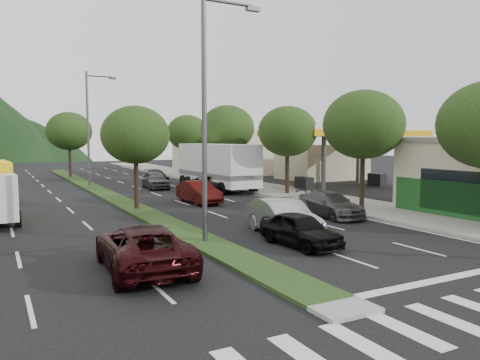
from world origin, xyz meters
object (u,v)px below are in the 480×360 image
car_queue_e (155,180)px  car_queue_b (330,204)px  car_queue_d (209,185)px  tree_med_far (69,131)px  car_queue_a (300,229)px  sedan_silver (283,218)px  tree_r_b (363,125)px  streetlight_mid (90,123)px  motorhome (217,165)px  tree_r_d (227,128)px  car_queue_c (199,192)px  tree_r_c (288,131)px  car_queue_f (156,176)px  tree_med_near (135,135)px  suv_maroon (143,247)px  streetlight_near (209,104)px  tree_r_e (188,132)px

car_queue_e → car_queue_b: bearing=-72.8°
car_queue_d → car_queue_e: bearing=125.1°
tree_med_far → car_queue_a: bearing=-85.4°
sedan_silver → car_queue_b: sedan_silver is taller
tree_r_b → streetlight_mid: 24.09m
tree_med_far → motorhome: (8.95, -18.15, -3.00)m
tree_r_d → car_queue_b: size_ratio=1.55×
car_queue_c → motorhome: motorhome is taller
car_queue_e → sedan_silver: bearing=-87.8°
car_queue_a → car_queue_c: size_ratio=0.89×
tree_r_c → streetlight_mid: (-11.79, 13.00, 0.84)m
car_queue_e → tree_r_d: bearing=12.0°
car_queue_b → car_queue_f: 23.42m
tree_r_d → tree_med_far: bearing=130.6°
tree_r_d → car_queue_a: tree_r_d is taller
tree_r_b → tree_med_near: size_ratio=1.15×
streetlight_mid → car_queue_c: size_ratio=2.29×
tree_r_d → suv_maroon: (-15.31, -24.60, -4.44)m
streetlight_near → car_queue_d: streetlight_near is taller
tree_r_c → suv_maroon: (-15.31, -14.60, -4.00)m
tree_r_b → tree_med_near: (-12.00, 6.00, -0.61)m
tree_r_b → car_queue_b: (-3.37, -1.20, -4.36)m
tree_r_b → tree_r_e: 28.00m
streetlight_near → sedan_silver: bearing=-3.0°
car_queue_b → motorhome: bearing=92.2°
car_queue_a → car_queue_b: 7.46m
car_queue_b → car_queue_d: size_ratio=1.01×
streetlight_mid → tree_r_e: bearing=30.7°
tree_med_near → streetlight_near: 10.07m
streetlight_mid → sedan_silver: streetlight_mid is taller
streetlight_mid → car_queue_e: size_ratio=2.28×
tree_r_c → car_queue_b: tree_r_c is taller
streetlight_mid → car_queue_d: (7.24, -8.88, -4.95)m
tree_r_e → car_queue_b: 29.69m
car_queue_f → tree_r_d: bearing=-31.8°
tree_r_e → tree_med_near: 25.06m
tree_r_c → streetlight_near: streetlight_near is taller
tree_r_d → sedan_silver: bearing=-110.7°
car_queue_a → tree_med_far: bearing=90.7°
tree_med_near → streetlight_near: (0.21, -10.00, 1.16)m
streetlight_near → tree_r_b: bearing=18.7°
tree_med_near → sedan_silver: (3.62, -10.18, -3.64)m
car_queue_a → motorhome: 20.92m
suv_maroon → car_queue_a: 6.43m
tree_med_near → car_queue_d: (7.45, 6.12, -3.79)m
tree_r_e → tree_r_b: bearing=-90.0°
sedan_silver → car_queue_a: size_ratio=1.23×
sedan_silver → car_queue_f: (2.79, 26.29, -0.19)m
car_queue_f → motorhome: 8.76m
tree_med_far → sedan_silver: size_ratio=1.44×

